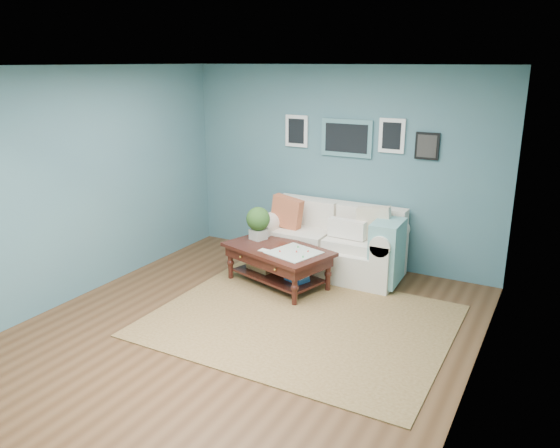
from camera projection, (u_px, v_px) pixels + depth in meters
The scene contains 4 objects.
room_shell at pixel (246, 206), 5.42m from camera, with size 5.00×5.02×2.70m.
area_rug at pixel (300, 320), 5.99m from camera, with size 3.14×2.51×0.01m, color brown.
loveseat at pixel (336, 243), 7.27m from camera, with size 1.95×0.89×1.00m.
coffee_table at pixel (274, 253), 6.90m from camera, with size 1.50×1.12×0.93m.
Camera 1 is at (2.81, -4.39, 2.74)m, focal length 35.00 mm.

